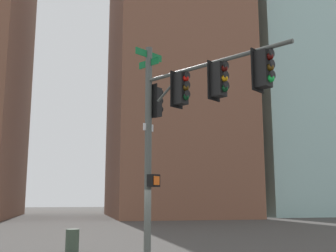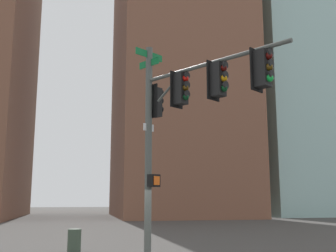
# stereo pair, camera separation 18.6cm
# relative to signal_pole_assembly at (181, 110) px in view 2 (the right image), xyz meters

# --- Properties ---
(signal_pole_assembly) EXTENTS (4.82, 3.50, 7.35)m
(signal_pole_assembly) POSITION_rel_signal_pole_assembly_xyz_m (0.00, 0.00, 0.00)
(signal_pole_assembly) COLOR #4C514C
(signal_pole_assembly) RESTS_ON ground_plane
(litter_bin) EXTENTS (0.56, 0.56, 0.95)m
(litter_bin) POSITION_rel_signal_pole_assembly_xyz_m (-6.15, -3.14, -4.47)
(litter_bin) COLOR #384738
(litter_bin) RESTS_ON ground_plane
(building_brick_midblock) EXTENTS (19.57, 15.95, 37.32)m
(building_brick_midblock) POSITION_rel_signal_pole_assembly_xyz_m (-39.34, 9.38, 13.72)
(building_brick_midblock) COLOR brown
(building_brick_midblock) RESTS_ON ground_plane
(building_glass_tower) EXTENTS (33.75, 30.02, 55.04)m
(building_glass_tower) POSITION_rel_signal_pole_assembly_xyz_m (-49.00, 34.85, 22.58)
(building_glass_tower) COLOR #9EC6C1
(building_glass_tower) RESTS_ON ground_plane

